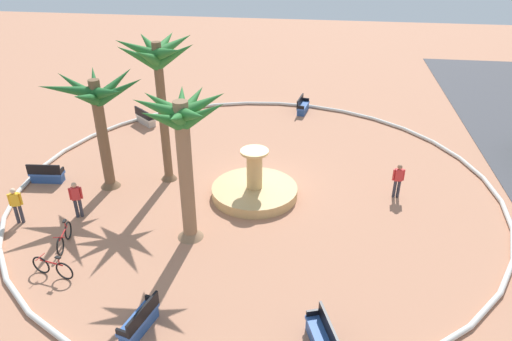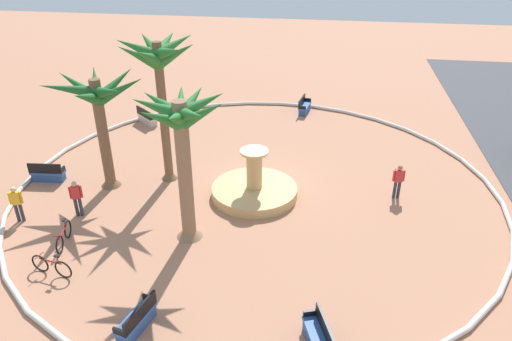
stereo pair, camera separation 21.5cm
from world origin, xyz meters
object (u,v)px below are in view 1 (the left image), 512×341
Objects in this scene: bench_southwest at (321,337)px; palm_tree_near_fountain at (98,105)px; fountain at (255,190)px; bench_southeast at (140,322)px; palm_tree_mid_plaza at (159,68)px; person_cyclist_photo at (76,198)px; bench_west at (145,119)px; bench_east at (47,175)px; bench_north at (303,107)px; person_cyclist_helmet at (16,204)px; bicycle_red_frame at (53,267)px; person_pedestrian_stroll at (398,179)px; palm_tree_by_curb at (183,135)px; bicycle_by_lamppost at (64,238)px.

palm_tree_near_fountain is at bearing -129.26° from bench_southwest.
fountain reaches higher than bench_southeast.
palm_tree_mid_plaza is 4.15× the size of person_cyclist_photo.
person_cyclist_photo is at bearing 3.56° from bench_west.
palm_tree_mid_plaza is at bearing 101.04° from bench_east.
fountain is at bearing -8.58° from bench_north.
bench_east is at bearing -169.09° from person_cyclist_helmet.
person_cyclist_photo reaches higher than bicycle_red_frame.
palm_tree_near_fountain is 13.54m from person_pedestrian_stroll.
bench_southeast is 0.99× the size of bicycle_red_frame.
palm_tree_mid_plaza reaches higher than palm_tree_by_curb.
palm_tree_mid_plaza reaches higher than person_cyclist_helmet.
bicycle_by_lamppost is 2.93m from person_cyclist_helmet.
bench_southeast and bench_southwest have the same top height.
person_pedestrian_stroll reaches higher than bench_east.
palm_tree_by_curb is 10.01m from person_pedestrian_stroll.
palm_tree_by_curb is 5.06m from palm_tree_mid_plaza.
bench_southwest is 9.55m from person_pedestrian_stroll.
palm_tree_near_fountain is at bearing -38.23° from bench_north.
person_cyclist_helmet is (-1.23, -2.60, 0.53)m from bicycle_by_lamppost.
bench_east is 16.31m from person_pedestrian_stroll.
person_cyclist_photo is (-5.52, -10.24, 0.58)m from bench_southwest.
bench_west is at bearing -145.07° from bench_southwest.
bicycle_by_lamppost is (-3.70, -4.34, 0.04)m from bench_southeast.
person_pedestrian_stroll is (9.84, 4.72, 0.57)m from bench_north.
bicycle_by_lamppost is at bearing 10.77° from person_cyclist_photo.
bench_north is (-9.61, 5.91, -5.10)m from palm_tree_mid_plaza.
bench_west reaches higher than bicycle_by_lamppost.
palm_tree_by_curb is (3.35, 4.74, 0.34)m from palm_tree_near_fountain.
person_pedestrian_stroll is (-0.84, 13.14, -3.13)m from palm_tree_near_fountain.
bench_east reaches higher than bicycle_by_lamppost.
palm_tree_near_fountain is 10.13m from bench_southeast.
bench_west is 0.93× the size of bench_north.
bicycle_by_lamppost is at bearing -109.72° from bench_southwest.
fountain is at bearing 148.70° from palm_tree_by_curb.
palm_tree_mid_plaza is 4.03× the size of bicycle_red_frame.
palm_tree_near_fountain reaches higher than person_cyclist_photo.
person_cyclist_photo is at bearing -140.29° from bench_southeast.
bicycle_by_lamppost is (5.69, -2.39, -5.06)m from palm_tree_mid_plaza.
person_pedestrian_stroll is (-0.87, 16.28, 0.57)m from bench_east.
fountain is at bearing 164.25° from bench_southeast.
bench_west is 10.07m from person_cyclist_photo.
palm_tree_by_curb reaches higher than person_cyclist_photo.
bench_southwest is at bearing 58.23° from bench_east.
bench_southeast is at bearing -43.52° from person_pedestrian_stroll.
bench_southwest is at bearing 61.67° from person_cyclist_photo.
bench_east is 0.98× the size of bench_southwest.
palm_tree_mid_plaza is at bearing 157.16° from bicycle_by_lamppost.
palm_tree_mid_plaza is 4.17× the size of person_pedestrian_stroll.
bicycle_by_lamppost is at bearing 35.33° from bench_east.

